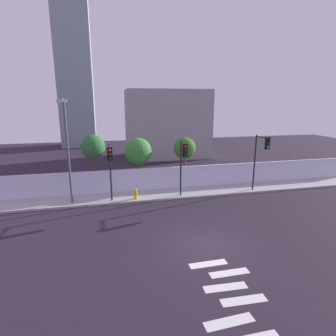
{
  "coord_description": "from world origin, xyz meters",
  "views": [
    {
      "loc": [
        -4.92,
        -12.18,
        7.37
      ],
      "look_at": [
        -0.64,
        6.5,
        2.64
      ],
      "focal_mm": 29.54,
      "sensor_mm": 36.0,
      "label": 1
    }
  ],
  "objects_px": {
    "roadside_tree_midright": "(185,148)",
    "traffic_light_left": "(261,152)",
    "roadside_tree_leftmost": "(93,147)",
    "roadside_tree_midleft": "(138,152)",
    "street_lamp_curbside": "(67,144)",
    "traffic_light_right": "(110,162)",
    "traffic_light_center": "(183,158)",
    "fire_hydrant": "(136,193)"
  },
  "relations": [
    {
      "from": "roadside_tree_midright",
      "to": "traffic_light_left",
      "type": "bearing_deg",
      "value": -36.49
    },
    {
      "from": "roadside_tree_midright",
      "to": "roadside_tree_leftmost",
      "type": "bearing_deg",
      "value": -180.0
    },
    {
      "from": "roadside_tree_midright",
      "to": "roadside_tree_midleft",
      "type": "bearing_deg",
      "value": 180.0
    },
    {
      "from": "traffic_light_left",
      "to": "roadside_tree_leftmost",
      "type": "distance_m",
      "value": 13.33
    },
    {
      "from": "roadside_tree_leftmost",
      "to": "roadside_tree_midleft",
      "type": "xyz_separation_m",
      "value": [
        3.63,
        0.0,
        -0.53
      ]
    },
    {
      "from": "traffic_light_left",
      "to": "street_lamp_curbside",
      "type": "bearing_deg",
      "value": 177.02
    },
    {
      "from": "roadside_tree_midleft",
      "to": "roadside_tree_leftmost",
      "type": "bearing_deg",
      "value": -180.0
    },
    {
      "from": "street_lamp_curbside",
      "to": "traffic_light_right",
      "type": "bearing_deg",
      "value": -15.3
    },
    {
      "from": "traffic_light_left",
      "to": "traffic_light_center",
      "type": "relative_size",
      "value": 1.07
    },
    {
      "from": "street_lamp_curbside",
      "to": "fire_hydrant",
      "type": "distance_m",
      "value": 5.98
    },
    {
      "from": "traffic_light_center",
      "to": "roadside_tree_leftmost",
      "type": "xyz_separation_m",
      "value": [
        -6.45,
        3.77,
        0.43
      ]
    },
    {
      "from": "traffic_light_left",
      "to": "traffic_light_right",
      "type": "distance_m",
      "value": 11.54
    },
    {
      "from": "traffic_light_left",
      "to": "roadside_tree_midleft",
      "type": "relative_size",
      "value": 1.05
    },
    {
      "from": "traffic_light_left",
      "to": "roadside_tree_midleft",
      "type": "height_order",
      "value": "traffic_light_left"
    },
    {
      "from": "traffic_light_right",
      "to": "street_lamp_curbside",
      "type": "relative_size",
      "value": 0.58
    },
    {
      "from": "traffic_light_center",
      "to": "roadside_tree_leftmost",
      "type": "relative_size",
      "value": 0.9
    },
    {
      "from": "roadside_tree_midleft",
      "to": "street_lamp_curbside",
      "type": "bearing_deg",
      "value": -149.7
    },
    {
      "from": "traffic_light_center",
      "to": "roadside_tree_midright",
      "type": "height_order",
      "value": "traffic_light_center"
    },
    {
      "from": "traffic_light_right",
      "to": "street_lamp_curbside",
      "type": "bearing_deg",
      "value": 164.7
    },
    {
      "from": "fire_hydrant",
      "to": "street_lamp_curbside",
      "type": "bearing_deg",
      "value": 179.52
    },
    {
      "from": "roadside_tree_midleft",
      "to": "fire_hydrant",
      "type": "bearing_deg",
      "value": -101.29
    },
    {
      "from": "fire_hydrant",
      "to": "roadside_tree_midright",
      "type": "xyz_separation_m",
      "value": [
        4.67,
        3.07,
        2.72
      ]
    },
    {
      "from": "traffic_light_center",
      "to": "fire_hydrant",
      "type": "height_order",
      "value": "traffic_light_center"
    },
    {
      "from": "traffic_light_center",
      "to": "roadside_tree_midleft",
      "type": "relative_size",
      "value": 0.98
    },
    {
      "from": "roadside_tree_leftmost",
      "to": "roadside_tree_midright",
      "type": "xyz_separation_m",
      "value": [
        7.68,
        0.0,
        -0.42
      ]
    },
    {
      "from": "street_lamp_curbside",
      "to": "roadside_tree_midleft",
      "type": "bearing_deg",
      "value": 30.3
    },
    {
      "from": "traffic_light_right",
      "to": "fire_hydrant",
      "type": "xyz_separation_m",
      "value": [
        1.77,
        0.73,
        -2.69
      ]
    },
    {
      "from": "traffic_light_right",
      "to": "roadside_tree_leftmost",
      "type": "relative_size",
      "value": 0.9
    },
    {
      "from": "traffic_light_center",
      "to": "roadside_tree_midright",
      "type": "distance_m",
      "value": 3.96
    },
    {
      "from": "traffic_light_left",
      "to": "fire_hydrant",
      "type": "bearing_deg",
      "value": 175.86
    },
    {
      "from": "traffic_light_center",
      "to": "traffic_light_right",
      "type": "xyz_separation_m",
      "value": [
        -5.21,
        -0.02,
        -0.02
      ]
    },
    {
      "from": "traffic_light_center",
      "to": "fire_hydrant",
      "type": "relative_size",
      "value": 5.48
    },
    {
      "from": "traffic_light_right",
      "to": "street_lamp_curbside",
      "type": "distance_m",
      "value": 3.13
    },
    {
      "from": "roadside_tree_leftmost",
      "to": "roadside_tree_midleft",
      "type": "distance_m",
      "value": 3.67
    },
    {
      "from": "traffic_light_left",
      "to": "street_lamp_curbside",
      "type": "height_order",
      "value": "street_lamp_curbside"
    },
    {
      "from": "roadside_tree_leftmost",
      "to": "roadside_tree_midright",
      "type": "height_order",
      "value": "roadside_tree_leftmost"
    },
    {
      "from": "traffic_light_left",
      "to": "traffic_light_center",
      "type": "distance_m",
      "value": 6.33
    },
    {
      "from": "fire_hydrant",
      "to": "traffic_light_left",
      "type": "bearing_deg",
      "value": -4.14
    },
    {
      "from": "roadside_tree_leftmost",
      "to": "roadside_tree_midleft",
      "type": "bearing_deg",
      "value": 0.0
    },
    {
      "from": "traffic_light_left",
      "to": "roadside_tree_midright",
      "type": "relative_size",
      "value": 1.06
    },
    {
      "from": "roadside_tree_leftmost",
      "to": "traffic_light_left",
      "type": "bearing_deg",
      "value": -16.45
    },
    {
      "from": "street_lamp_curbside",
      "to": "roadside_tree_leftmost",
      "type": "distance_m",
      "value": 3.48
    }
  ]
}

